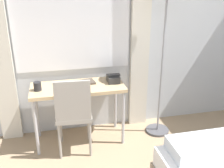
# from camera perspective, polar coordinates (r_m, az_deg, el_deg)

# --- Properties ---
(wall_back_with_window) EXTENTS (5.58, 0.13, 2.70)m
(wall_back_with_window) POSITION_cam_1_polar(r_m,az_deg,el_deg) (3.30, -1.25, 12.23)
(wall_back_with_window) COLOR silver
(wall_back_with_window) RESTS_ON ground_plane
(desk) EXTENTS (1.10, 0.48, 0.74)m
(desk) POSITION_cam_1_polar(r_m,az_deg,el_deg) (3.13, -7.42, -1.66)
(desk) COLOR tan
(desk) RESTS_ON ground_plane
(desk_chair) EXTENTS (0.43, 0.43, 0.94)m
(desk_chair) POSITION_cam_1_polar(r_m,az_deg,el_deg) (2.96, -8.39, -5.89)
(desk_chair) COLOR gray
(desk_chair) RESTS_ON ground_plane
(telephone) EXTENTS (0.16, 0.18, 0.10)m
(telephone) POSITION_cam_1_polar(r_m,az_deg,el_deg) (3.18, 0.25, 1.19)
(telephone) COLOR #2D2D2D
(telephone) RESTS_ON desk
(book) EXTENTS (0.26, 0.20, 0.02)m
(book) POSITION_cam_1_polar(r_m,az_deg,el_deg) (3.17, -6.00, 0.37)
(book) COLOR #4C4238
(book) RESTS_ON desk
(mug) EXTENTS (0.09, 0.09, 0.10)m
(mug) POSITION_cam_1_polar(r_m,az_deg,el_deg) (3.05, -15.91, -0.48)
(mug) COLOR #262628
(mug) RESTS_ON desk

